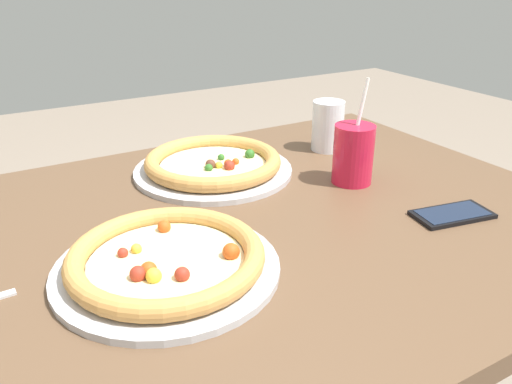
# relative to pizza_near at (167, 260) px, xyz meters

# --- Properties ---
(dining_table) EXTENTS (1.27, 0.96, 0.75)m
(dining_table) POSITION_rel_pizza_near_xyz_m (0.21, 0.09, -0.12)
(dining_table) COLOR brown
(dining_table) RESTS_ON ground
(pizza_near) EXTENTS (0.35, 0.35, 0.04)m
(pizza_near) POSITION_rel_pizza_near_xyz_m (0.00, 0.00, 0.00)
(pizza_near) COLOR #B7B7BC
(pizza_near) RESTS_ON dining_table
(pizza_far) EXTENTS (0.36, 0.36, 0.05)m
(pizza_far) POSITION_rel_pizza_near_xyz_m (0.24, 0.33, 0.00)
(pizza_far) COLOR #B7B7BC
(pizza_far) RESTS_ON dining_table
(drink_cup_colored) EXTENTS (0.09, 0.09, 0.23)m
(drink_cup_colored) POSITION_rel_pizza_near_xyz_m (0.48, 0.14, 0.04)
(drink_cup_colored) COLOR red
(drink_cup_colored) RESTS_ON dining_table
(water_cup_clear) EXTENTS (0.08, 0.08, 0.13)m
(water_cup_clear) POSITION_rel_pizza_near_xyz_m (0.56, 0.33, 0.04)
(water_cup_clear) COLOR silver
(water_cup_clear) RESTS_ON dining_table
(cell_phone) EXTENTS (0.16, 0.10, 0.01)m
(cell_phone) POSITION_rel_pizza_near_xyz_m (0.54, -0.09, -0.02)
(cell_phone) COLOR black
(cell_phone) RESTS_ON dining_table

